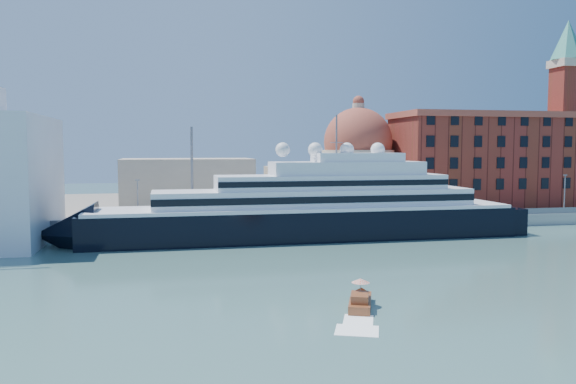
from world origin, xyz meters
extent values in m
plane|color=#355D59|center=(0.00, 0.00, 0.00)|extent=(400.00, 400.00, 0.00)
cube|color=gray|center=(0.00, 34.00, 1.25)|extent=(180.00, 10.00, 2.50)
cube|color=slate|center=(0.00, 75.00, 1.00)|extent=(260.00, 72.00, 2.00)
cube|color=slate|center=(0.00, 29.50, 3.10)|extent=(180.00, 0.10, 1.20)
cube|color=black|center=(-0.39, 23.00, 2.20)|extent=(77.91, 11.99, 6.49)
cone|color=black|center=(-41.34, 23.00, 2.20)|extent=(9.99, 11.99, 11.99)
cube|color=black|center=(38.57, 23.00, 2.00)|extent=(5.99, 10.99, 5.99)
cube|color=white|center=(-0.39, 23.00, 5.69)|extent=(75.91, 12.19, 0.60)
cube|color=white|center=(1.61, 23.00, 7.49)|extent=(57.93, 9.99, 3.00)
cube|color=black|center=(1.61, 18.01, 7.49)|extent=(57.93, 0.15, 1.20)
cube|color=white|center=(4.61, 23.00, 10.29)|extent=(41.95, 8.99, 2.60)
cube|color=white|center=(7.61, 23.00, 12.78)|extent=(27.97, 7.99, 2.40)
cube|color=white|center=(9.60, 23.00, 14.78)|extent=(15.98, 6.99, 1.60)
cylinder|color=slate|center=(5.61, 23.00, 18.98)|extent=(0.30, 0.30, 6.99)
sphere|color=white|center=(-4.38, 23.00, 16.18)|extent=(2.60, 2.60, 2.60)
sphere|color=white|center=(1.61, 23.00, 16.18)|extent=(2.60, 2.60, 2.60)
sphere|color=white|center=(7.61, 23.00, 16.18)|extent=(2.60, 2.60, 2.60)
sphere|color=white|center=(13.60, 23.00, 16.18)|extent=(2.60, 2.60, 2.60)
cube|color=white|center=(-32.19, 20.07, 0.62)|extent=(12.63, 4.65, 1.66)
cube|color=white|center=(-30.11, 19.99, 1.98)|extent=(4.26, 2.76, 1.25)
cube|color=maroon|center=(-5.30, -21.17, 0.38)|extent=(4.40, 6.82, 1.08)
cube|color=maroon|center=(-5.70, -22.18, 1.30)|extent=(2.60, 3.15, 0.86)
cylinder|color=slate|center=(-5.10, -20.67, 1.73)|extent=(0.06, 0.06, 1.73)
cone|color=red|center=(-5.10, -20.67, 2.70)|extent=(1.94, 1.94, 0.43)
cube|color=maroon|center=(52.00, 52.00, 13.00)|extent=(42.00, 18.00, 22.00)
cube|color=#984331|center=(52.00, 52.00, 24.50)|extent=(43.00, 19.00, 1.50)
cube|color=maroon|center=(76.00, 52.00, 19.50)|extent=(6.00, 6.00, 35.00)
cube|color=beige|center=(76.00, 52.00, 38.00)|extent=(7.00, 7.00, 2.00)
cone|color=teal|center=(76.00, 52.00, 44.00)|extent=(8.40, 8.40, 10.00)
cylinder|color=beige|center=(22.00, 58.00, 9.00)|extent=(18.00, 18.00, 14.00)
sphere|color=#984331|center=(22.00, 58.00, 18.00)|extent=(17.00, 17.00, 17.00)
cylinder|color=beige|center=(22.00, 58.00, 26.00)|extent=(3.00, 3.00, 3.00)
cube|color=beige|center=(8.00, 56.00, 7.00)|extent=(18.00, 14.00, 10.00)
cube|color=beige|center=(-20.00, 58.00, 8.00)|extent=(30.00, 16.00, 12.00)
cylinder|color=slate|center=(-30.00, 31.00, 6.50)|extent=(0.24, 0.24, 8.00)
cube|color=slate|center=(-30.00, 31.00, 10.60)|extent=(0.80, 0.30, 0.25)
cylinder|color=slate|center=(0.00, 31.00, 6.50)|extent=(0.24, 0.24, 8.00)
cube|color=slate|center=(0.00, 31.00, 10.60)|extent=(0.80, 0.30, 0.25)
cylinder|color=slate|center=(30.00, 31.00, 6.50)|extent=(0.24, 0.24, 8.00)
cube|color=slate|center=(30.00, 31.00, 10.60)|extent=(0.80, 0.30, 0.25)
cylinder|color=slate|center=(60.00, 31.00, 6.50)|extent=(0.24, 0.24, 8.00)
cube|color=slate|center=(60.00, 31.00, 10.60)|extent=(0.80, 0.30, 0.25)
cylinder|color=slate|center=(-20.00, 33.00, 11.50)|extent=(0.50, 0.50, 18.00)
camera|label=1|loc=(-24.63, -75.26, 16.47)|focal=35.00mm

